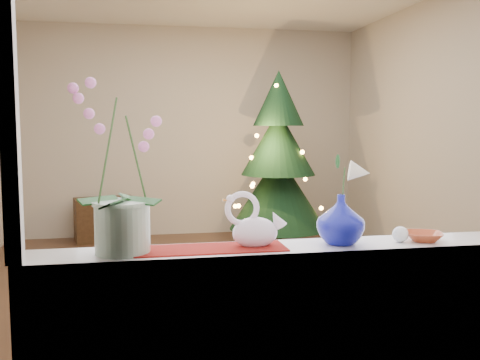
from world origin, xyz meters
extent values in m
plane|color=#392417|center=(0.00, 0.00, 0.00)|extent=(5.00, 5.00, 0.00)
cube|color=#BDB3A5|center=(0.00, 2.50, 1.35)|extent=(4.50, 0.10, 2.70)
cube|color=#BDB3A5|center=(0.00, -2.50, 1.35)|extent=(4.50, 0.10, 2.70)
cube|color=#BDB3A5|center=(2.25, 0.00, 1.35)|extent=(0.10, 5.00, 2.70)
cube|color=white|center=(0.00, -2.37, 0.90)|extent=(2.20, 0.26, 0.04)
cube|color=maroon|center=(-0.38, -2.37, 0.92)|extent=(0.70, 0.20, 0.01)
imported|color=navy|center=(0.22, -2.37, 1.04)|extent=(0.29, 0.29, 0.25)
sphere|color=white|center=(0.49, -2.39, 0.95)|extent=(0.07, 0.07, 0.07)
imported|color=#AF4827|center=(0.60, -2.39, 0.94)|extent=(0.18, 0.18, 0.03)
cube|color=black|center=(-1.05, 2.25, 0.27)|extent=(0.78, 0.50, 0.54)
camera|label=1|loc=(-0.63, -4.52, 1.43)|focal=40.00mm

